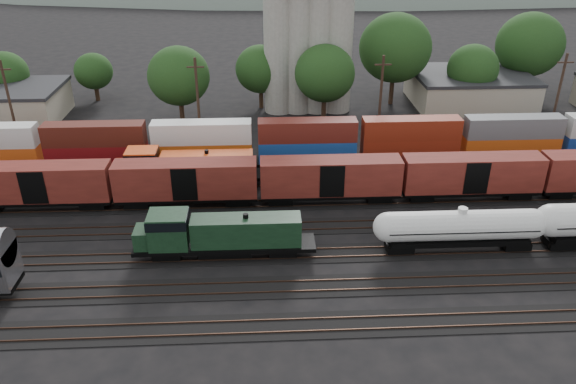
{
  "coord_description": "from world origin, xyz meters",
  "views": [
    {
      "loc": [
        -3.71,
        -48.83,
        29.21
      ],
      "look_at": [
        -1.22,
        2.0,
        3.0
      ],
      "focal_mm": 35.0,
      "sensor_mm": 36.0,
      "label": 1
    }
  ],
  "objects_px": {
    "green_locomotive": "(214,234)",
    "tank_car_a": "(460,227)",
    "grain_silo": "(307,38)",
    "orange_locomotive": "(182,166)"
  },
  "relations": [
    {
      "from": "orange_locomotive",
      "to": "grain_silo",
      "type": "distance_m",
      "value": 31.92
    },
    {
      "from": "green_locomotive",
      "to": "tank_car_a",
      "type": "bearing_deg",
      "value": 0.0
    },
    {
      "from": "orange_locomotive",
      "to": "tank_car_a",
      "type": "bearing_deg",
      "value": -28.67
    },
    {
      "from": "tank_car_a",
      "to": "orange_locomotive",
      "type": "xyz_separation_m",
      "value": [
        -27.43,
        15.0,
        -0.07
      ]
    },
    {
      "from": "tank_car_a",
      "to": "green_locomotive",
      "type": "bearing_deg",
      "value": -180.0
    },
    {
      "from": "tank_car_a",
      "to": "grain_silo",
      "type": "height_order",
      "value": "grain_silo"
    },
    {
      "from": "orange_locomotive",
      "to": "grain_silo",
      "type": "relative_size",
      "value": 0.6
    },
    {
      "from": "tank_car_a",
      "to": "orange_locomotive",
      "type": "height_order",
      "value": "orange_locomotive"
    },
    {
      "from": "orange_locomotive",
      "to": "grain_silo",
      "type": "xyz_separation_m",
      "value": [
        16.3,
        26.0,
        8.78
      ]
    },
    {
      "from": "tank_car_a",
      "to": "grain_silo",
      "type": "bearing_deg",
      "value": 105.18
    }
  ]
}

